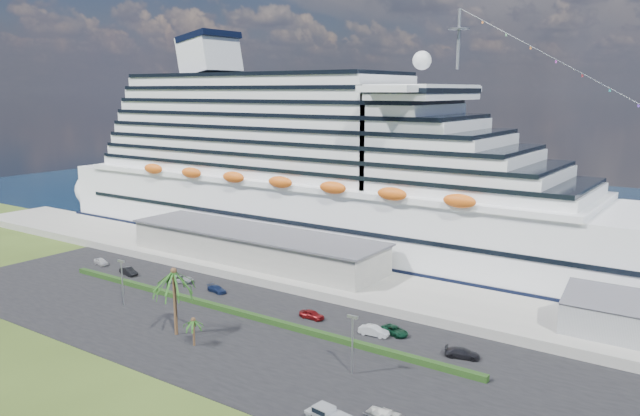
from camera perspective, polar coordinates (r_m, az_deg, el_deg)
The scene contains 20 objects.
ground at distance 93.13m, azimuth -10.59°, elevation -13.44°, with size 420.00×420.00×0.00m, color #314416.
asphalt_lot at distance 100.44m, azimuth -6.04°, elevation -11.43°, with size 140.00×38.00×0.12m, color black.
wharf at distance 122.18m, azimuth 2.93°, elevation -6.88°, with size 240.00×20.00×1.80m, color gray.
water at distance 202.28m, azimuth 16.53°, elevation -0.50°, with size 420.00×160.00×0.02m, color black.
cruise_ship at distance 149.81m, azimuth 0.85°, elevation 2.61°, with size 191.00×38.00×54.00m.
terminal_building at distance 135.39m, azimuth -6.09°, elevation -3.37°, with size 61.00×15.00×6.30m.
hedge at distance 108.72m, azimuth -7.54°, elevation -9.42°, with size 88.00×1.10×0.90m, color black.
lamp_post_left at distance 116.29m, azimuth -17.65°, elevation -6.02°, with size 1.60×0.35×8.27m.
lamp_post_right at distance 85.17m, azimuth 2.99°, elevation -11.72°, with size 1.60×0.35×8.27m.
palm_tall at distance 99.38m, azimuth -13.21°, elevation -6.31°, with size 8.82×8.82×11.13m.
palm_short at distance 96.35m, azimuth -11.51°, elevation -10.27°, with size 3.53×3.53×4.56m.
parked_car_0 at distance 145.28m, azimuth -19.38°, elevation -4.65°, with size 1.72×4.28×1.46m, color silver.
parked_car_1 at distance 135.78m, azimuth -17.12°, elevation -5.54°, with size 1.68×4.81×1.58m, color black.
parked_car_2 at distance 127.89m, azimuth -12.65°, elevation -6.36°, with size 2.39×5.19×1.44m, color #A1A5A9.
parked_car_3 at distance 120.66m, azimuth -9.43°, elevation -7.32°, with size 1.78×4.37×1.27m, color #142247.
parked_car_4 at distance 105.90m, azimuth -0.76°, elevation -9.71°, with size 1.76×4.39×1.49m, color maroon.
parked_car_5 at distance 99.41m, azimuth 4.94°, elevation -11.12°, with size 1.67×4.79×1.58m, color silver.
parked_car_6 at distance 100.23m, azimuth 6.86°, elevation -11.05°, with size 2.21×4.80×1.33m, color #0C3320.
parked_car_7 at distance 93.77m, azimuth 12.88°, elevation -12.80°, with size 2.02×4.98×1.44m, color black.
pickup_truck at distance 75.38m, azimuth 0.73°, elevation -18.37°, with size 5.69×2.64×1.94m.
Camera 1 is at (61.30, -59.02, 37.84)m, focal length 35.00 mm.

